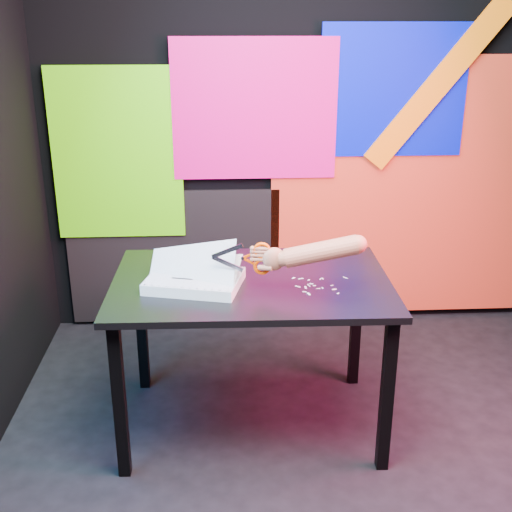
{
  "coord_description": "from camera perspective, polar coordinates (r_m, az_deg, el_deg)",
  "views": [
    {
      "loc": [
        -0.46,
        -2.28,
        1.85
      ],
      "look_at": [
        -0.31,
        0.34,
        0.87
      ],
      "focal_mm": 45.0,
      "sensor_mm": 36.0,
      "label": 1
    }
  ],
  "objects": [
    {
      "name": "paper_clippings",
      "position": [
        2.81,
        5.13,
        -2.63
      ],
      "size": [
        0.25,
        0.2,
        0.0
      ],
      "color": "silver",
      "rests_on": "work_table"
    },
    {
      "name": "scissors",
      "position": [
        2.68,
        0.16,
        -0.22
      ],
      "size": [
        0.25,
        0.05,
        0.15
      ],
      "rotation": [
        0.0,
        0.0,
        -0.16
      ],
      "color": "#989BAD",
      "rests_on": "printout_stack"
    },
    {
      "name": "backdrop",
      "position": [
        3.88,
        4.5,
        7.12
      ],
      "size": [
        2.88,
        0.05,
        2.08
      ],
      "color": "red",
      "rests_on": "ground"
    },
    {
      "name": "work_table",
      "position": [
        2.89,
        -0.42,
        -3.71
      ],
      "size": [
        1.25,
        0.84,
        0.75
      ],
      "rotation": [
        0.0,
        0.0,
        -0.02
      ],
      "color": "black",
      "rests_on": "ground"
    },
    {
      "name": "printout_stack",
      "position": [
        2.8,
        -5.49,
        -2.17
      ],
      "size": [
        0.45,
        0.38,
        0.21
      ],
      "rotation": [
        0.0,
        0.0,
        -0.24
      ],
      "color": "silver",
      "rests_on": "work_table"
    },
    {
      "name": "hand_forearm",
      "position": [
        2.66,
        5.12,
        0.31
      ],
      "size": [
        0.47,
        0.13,
        0.17
      ],
      "rotation": [
        0.0,
        0.0,
        -0.16
      ],
      "color": "#A75C42",
      "rests_on": "work_table"
    },
    {
      "name": "room",
      "position": [
        2.37,
        7.94,
        8.17
      ],
      "size": [
        3.01,
        3.01,
        2.71
      ],
      "color": "black",
      "rests_on": "ground"
    }
  ]
}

